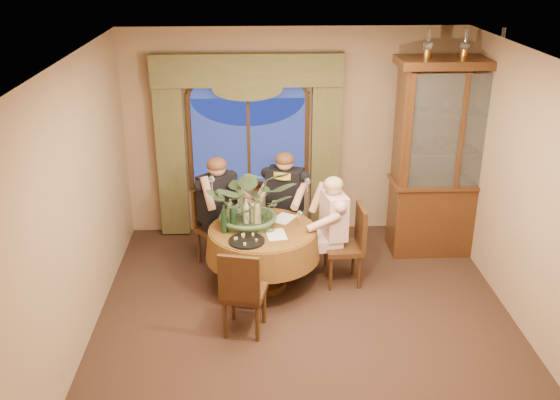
{
  "coord_description": "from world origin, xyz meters",
  "views": [
    {
      "loc": [
        -0.52,
        -5.56,
        3.78
      ],
      "look_at": [
        -0.24,
        0.89,
        1.1
      ],
      "focal_mm": 40.0,
      "sensor_mm": 36.0,
      "label": 1
    }
  ],
  "objects_px": {
    "oil_lamp_right": "(502,43)",
    "dining_table": "(263,258)",
    "wine_bottle_1": "(231,212)",
    "person_back": "(218,211)",
    "oil_lamp_center": "(465,43)",
    "wine_bottle_2": "(224,219)",
    "person_scarf": "(285,204)",
    "wine_bottle_0": "(246,213)",
    "chair_back_right": "(281,217)",
    "person_pink": "(333,229)",
    "chair_right": "(343,246)",
    "centerpiece_plant": "(251,172)",
    "chair_back": "(217,228)",
    "stoneware_vase": "(256,214)",
    "chair_front_left": "(244,290)",
    "china_cabinet": "(452,159)",
    "olive_bowl": "(269,229)",
    "wine_bottle_3": "(233,217)",
    "oil_lamp_left": "(428,43)"
  },
  "relations": [
    {
      "from": "person_pink",
      "to": "centerpiece_plant",
      "type": "relative_size",
      "value": 1.16
    },
    {
      "from": "wine_bottle_1",
      "to": "person_back",
      "type": "bearing_deg",
      "value": 109.24
    },
    {
      "from": "wine_bottle_3",
      "to": "person_scarf",
      "type": "bearing_deg",
      "value": 53.62
    },
    {
      "from": "chair_front_left",
      "to": "person_back",
      "type": "bearing_deg",
      "value": 115.48
    },
    {
      "from": "china_cabinet",
      "to": "chair_front_left",
      "type": "relative_size",
      "value": 2.62
    },
    {
      "from": "wine_bottle_0",
      "to": "wine_bottle_3",
      "type": "xyz_separation_m",
      "value": [
        -0.15,
        -0.11,
        0.0
      ]
    },
    {
      "from": "olive_bowl",
      "to": "wine_bottle_2",
      "type": "distance_m",
      "value": 0.52
    },
    {
      "from": "person_pink",
      "to": "chair_back",
      "type": "bearing_deg",
      "value": 60.9
    },
    {
      "from": "chair_right",
      "to": "chair_back_right",
      "type": "relative_size",
      "value": 1.0
    },
    {
      "from": "chair_back",
      "to": "oil_lamp_left",
      "type": "bearing_deg",
      "value": 143.53
    },
    {
      "from": "wine_bottle_3",
      "to": "chair_back_right",
      "type": "bearing_deg",
      "value": 58.58
    },
    {
      "from": "person_back",
      "to": "wine_bottle_0",
      "type": "relative_size",
      "value": 4.27
    },
    {
      "from": "centerpiece_plant",
      "to": "person_back",
      "type": "bearing_deg",
      "value": 131.79
    },
    {
      "from": "person_back",
      "to": "olive_bowl",
      "type": "relative_size",
      "value": 10.14
    },
    {
      "from": "oil_lamp_right",
      "to": "wine_bottle_1",
      "type": "bearing_deg",
      "value": -166.51
    },
    {
      "from": "chair_back",
      "to": "person_pink",
      "type": "xyz_separation_m",
      "value": [
        1.4,
        -0.46,
        0.17
      ]
    },
    {
      "from": "chair_front_left",
      "to": "person_scarf",
      "type": "distance_m",
      "value": 1.81
    },
    {
      "from": "oil_lamp_center",
      "to": "wine_bottle_1",
      "type": "bearing_deg",
      "value": -164.46
    },
    {
      "from": "chair_front_left",
      "to": "stoneware_vase",
      "type": "distance_m",
      "value": 1.1
    },
    {
      "from": "chair_back",
      "to": "chair_front_left",
      "type": "bearing_deg",
      "value": 61.07
    },
    {
      "from": "oil_lamp_left",
      "to": "wine_bottle_2",
      "type": "bearing_deg",
      "value": -158.36
    },
    {
      "from": "chair_back_right",
      "to": "centerpiece_plant",
      "type": "height_order",
      "value": "centerpiece_plant"
    },
    {
      "from": "china_cabinet",
      "to": "oil_lamp_left",
      "type": "bearing_deg",
      "value": 180.0
    },
    {
      "from": "person_scarf",
      "to": "olive_bowl",
      "type": "xyz_separation_m",
      "value": [
        -0.23,
        -0.89,
        0.07
      ]
    },
    {
      "from": "dining_table",
      "to": "stoneware_vase",
      "type": "xyz_separation_m",
      "value": [
        -0.08,
        0.12,
        0.5
      ]
    },
    {
      "from": "chair_right",
      "to": "chair_front_left",
      "type": "height_order",
      "value": "same"
    },
    {
      "from": "olive_bowl",
      "to": "wine_bottle_0",
      "type": "height_order",
      "value": "wine_bottle_0"
    },
    {
      "from": "person_back",
      "to": "person_scarf",
      "type": "relative_size",
      "value": 1.01
    },
    {
      "from": "chair_back_right",
      "to": "person_pink",
      "type": "distance_m",
      "value": 0.98
    },
    {
      "from": "chair_front_left",
      "to": "wine_bottle_3",
      "type": "distance_m",
      "value": 0.98
    },
    {
      "from": "china_cabinet",
      "to": "person_scarf",
      "type": "bearing_deg",
      "value": -178.87
    },
    {
      "from": "chair_right",
      "to": "olive_bowl",
      "type": "distance_m",
      "value": 0.93
    },
    {
      "from": "wine_bottle_3",
      "to": "oil_lamp_center",
      "type": "bearing_deg",
      "value": 18.19
    },
    {
      "from": "oil_lamp_center",
      "to": "wine_bottle_2",
      "type": "xyz_separation_m",
      "value": [
        -2.83,
        -0.95,
        -1.77
      ]
    },
    {
      "from": "china_cabinet",
      "to": "wine_bottle_2",
      "type": "xyz_separation_m",
      "value": [
        -2.83,
        -0.95,
        -0.34
      ]
    },
    {
      "from": "dining_table",
      "to": "person_back",
      "type": "bearing_deg",
      "value": 131.2
    },
    {
      "from": "china_cabinet",
      "to": "olive_bowl",
      "type": "bearing_deg",
      "value": -158.14
    },
    {
      "from": "chair_back",
      "to": "stoneware_vase",
      "type": "distance_m",
      "value": 0.8
    },
    {
      "from": "oil_lamp_right",
      "to": "dining_table",
      "type": "bearing_deg",
      "value": -163.07
    },
    {
      "from": "china_cabinet",
      "to": "oil_lamp_center",
      "type": "xyz_separation_m",
      "value": [
        0.0,
        0.0,
        1.43
      ]
    },
    {
      "from": "chair_back_right",
      "to": "person_pink",
      "type": "height_order",
      "value": "person_pink"
    },
    {
      "from": "person_scarf",
      "to": "wine_bottle_0",
      "type": "xyz_separation_m",
      "value": [
        -0.48,
        -0.75,
        0.22
      ]
    },
    {
      "from": "wine_bottle_1",
      "to": "wine_bottle_3",
      "type": "bearing_deg",
      "value": -77.67
    },
    {
      "from": "oil_lamp_center",
      "to": "person_back",
      "type": "xyz_separation_m",
      "value": [
        -2.95,
        -0.24,
        -1.98
      ]
    },
    {
      "from": "oil_lamp_center",
      "to": "chair_right",
      "type": "height_order",
      "value": "oil_lamp_center"
    },
    {
      "from": "oil_lamp_right",
      "to": "centerpiece_plant",
      "type": "bearing_deg",
      "value": -166.3
    },
    {
      "from": "chair_back",
      "to": "centerpiece_plant",
      "type": "bearing_deg",
      "value": 90.82
    },
    {
      "from": "dining_table",
      "to": "chair_right",
      "type": "height_order",
      "value": "chair_right"
    },
    {
      "from": "chair_right",
      "to": "centerpiece_plant",
      "type": "bearing_deg",
      "value": 81.91
    },
    {
      "from": "chair_back",
      "to": "stoneware_vase",
      "type": "relative_size",
      "value": 3.77
    }
  ]
}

